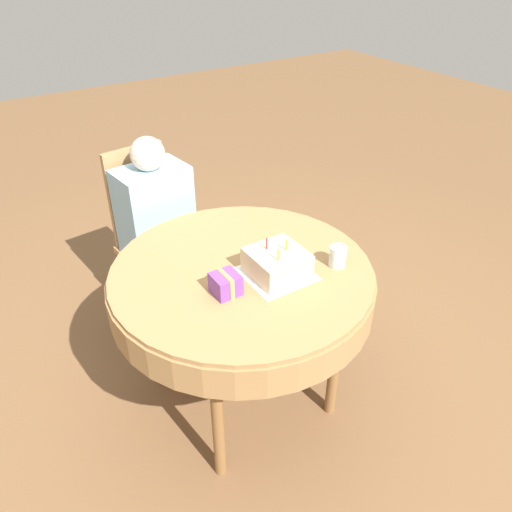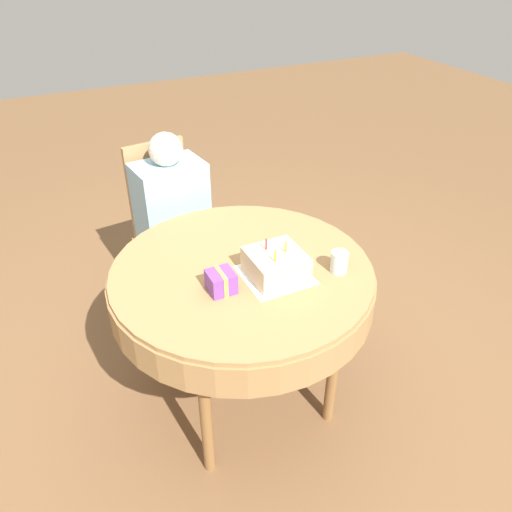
% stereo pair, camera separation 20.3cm
% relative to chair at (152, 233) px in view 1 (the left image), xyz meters
% --- Properties ---
extents(ground_plane, '(12.00, 12.00, 0.00)m').
position_rel_chair_xyz_m(ground_plane, '(0.07, -0.87, -0.53)').
color(ground_plane, brown).
extents(dining_table, '(1.12, 1.12, 0.78)m').
position_rel_chair_xyz_m(dining_table, '(0.07, -0.87, 0.16)').
color(dining_table, '#9E7547').
rests_on(dining_table, ground_plane).
extents(chair, '(0.42, 0.42, 1.00)m').
position_rel_chair_xyz_m(chair, '(0.00, 0.00, 0.00)').
color(chair, '#A37A4C').
rests_on(chair, ground_plane).
extents(person, '(0.39, 0.37, 1.11)m').
position_rel_chair_xyz_m(person, '(0.01, -0.10, 0.14)').
color(person, beige).
rests_on(person, ground_plane).
extents(napkin, '(0.26, 0.26, 0.00)m').
position_rel_chair_xyz_m(napkin, '(0.17, -0.98, 0.25)').
color(napkin, white).
rests_on(napkin, dining_table).
extents(birthday_cake, '(0.21, 0.21, 0.15)m').
position_rel_chair_xyz_m(birthday_cake, '(0.17, -0.98, 0.30)').
color(birthday_cake, beige).
rests_on(birthday_cake, dining_table).
extents(drinking_glass, '(0.07, 0.07, 0.09)m').
position_rel_chair_xyz_m(drinking_glass, '(0.41, -1.06, 0.29)').
color(drinking_glass, silver).
rests_on(drinking_glass, dining_table).
extents(gift_box, '(0.10, 0.11, 0.09)m').
position_rel_chair_xyz_m(gift_box, '(-0.07, -0.97, 0.29)').
color(gift_box, '#753D99').
rests_on(gift_box, dining_table).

